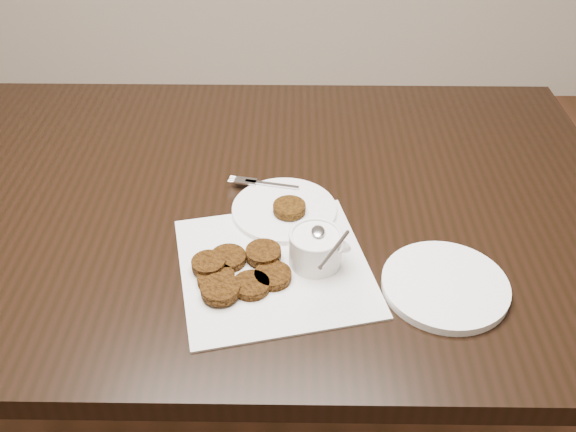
% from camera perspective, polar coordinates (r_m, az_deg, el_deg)
% --- Properties ---
extents(table, '(1.41, 0.91, 0.75)m').
position_cam_1_polar(table, '(1.42, -3.38, -10.41)').
color(table, black).
rests_on(table, floor).
extents(napkin, '(0.36, 0.36, 0.00)m').
position_cam_1_polar(napkin, '(1.01, -1.27, -4.63)').
color(napkin, silver).
rests_on(napkin, table).
extents(sauce_ramekin, '(0.13, 0.13, 0.12)m').
position_cam_1_polar(sauce_ramekin, '(0.97, 2.57, -1.59)').
color(sauce_ramekin, white).
rests_on(sauce_ramekin, napkin).
extents(patty_cluster, '(0.24, 0.24, 0.02)m').
position_cam_1_polar(patty_cluster, '(0.98, -4.78, -5.00)').
color(patty_cluster, '#5C350C').
rests_on(patty_cluster, napkin).
extents(plate_with_patty, '(0.22, 0.22, 0.03)m').
position_cam_1_polar(plate_with_patty, '(1.11, -0.35, 0.81)').
color(plate_with_patty, white).
rests_on(plate_with_patty, table).
extents(plate_empty, '(0.24, 0.24, 0.01)m').
position_cam_1_polar(plate_empty, '(1.00, 14.19, -6.18)').
color(plate_empty, white).
rests_on(plate_empty, table).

